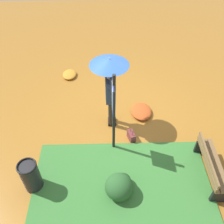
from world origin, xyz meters
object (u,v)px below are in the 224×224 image
object	(u,v)px
person_with_umbrella	(110,76)
park_bench	(211,165)
handbag	(131,136)
trash_bin	(31,176)
info_sign_post	(113,107)

from	to	relation	value
person_with_umbrella	park_bench	world-z (taller)	person_with_umbrella
person_with_umbrella	handbag	distance (m)	1.67
park_bench	handbag	bearing A→B (deg)	55.99
handbag	trash_bin	distance (m)	2.66
info_sign_post	park_bench	bearing A→B (deg)	-111.76
person_with_umbrella	info_sign_post	size ratio (longest dim) A/B	0.89
person_with_umbrella	park_bench	size ratio (longest dim) A/B	1.46
info_sign_post	park_bench	size ratio (longest dim) A/B	1.64
person_with_umbrella	park_bench	distance (m)	3.09
park_bench	trash_bin	distance (m)	3.97
trash_bin	person_with_umbrella	bearing A→B (deg)	-41.07
handbag	person_with_umbrella	bearing A→B (deg)	38.24
info_sign_post	handbag	bearing A→B (deg)	-60.95
trash_bin	info_sign_post	bearing A→B (deg)	-59.98
handbag	trash_bin	world-z (taller)	trash_bin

